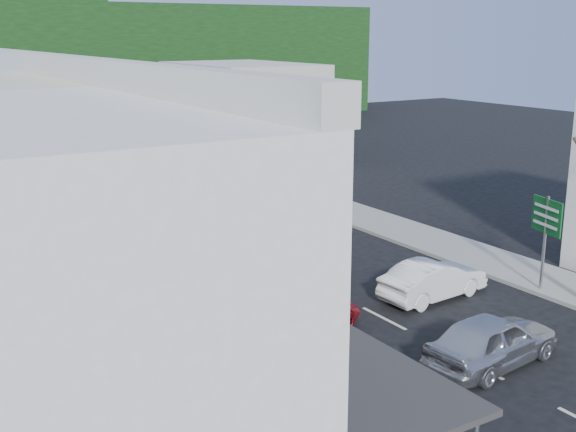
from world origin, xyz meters
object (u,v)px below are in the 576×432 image
(car_white, at_px, (433,279))
(direction_sign, at_px, (544,245))
(car_red, at_px, (293,311))
(pedestrian_left, at_px, (181,326))
(traffic_signal, at_px, (186,136))
(bus, at_px, (213,221))
(car_silver, at_px, (492,342))

(car_white, xyz_separation_m, direction_sign, (3.73, -1.64, 1.09))
(car_red, relative_size, pedestrian_left, 2.71)
(car_white, distance_m, traffic_signal, 28.32)
(car_red, height_order, direction_sign, direction_sign)
(bus, relative_size, traffic_signal, 2.58)
(bus, relative_size, car_silver, 2.64)
(pedestrian_left, distance_m, traffic_signal, 30.64)
(bus, xyz_separation_m, car_red, (-1.37, -8.40, -0.85))
(car_red, bearing_deg, car_silver, -148.97)
(car_white, height_order, direction_sign, direction_sign)
(bus, bearing_deg, car_silver, -84.77)
(direction_sign, height_order, traffic_signal, traffic_signal)
(car_silver, relative_size, pedestrian_left, 2.59)
(traffic_signal, bearing_deg, car_silver, 81.38)
(pedestrian_left, bearing_deg, direction_sign, -102.21)
(car_silver, distance_m, car_white, 5.37)
(direction_sign, bearing_deg, car_silver, -137.07)
(pedestrian_left, bearing_deg, car_silver, -129.27)
(car_red, bearing_deg, direction_sign, -104.47)
(pedestrian_left, height_order, direction_sign, direction_sign)
(car_silver, relative_size, traffic_signal, 0.98)
(car_white, xyz_separation_m, pedestrian_left, (-9.54, 0.23, 0.30))
(bus, xyz_separation_m, traffic_signal, (7.55, 19.58, 0.69))
(car_white, xyz_separation_m, traffic_signal, (3.13, 28.10, 1.54))
(bus, bearing_deg, direction_sign, -55.04)
(car_silver, bearing_deg, bus, 2.43)
(car_white, distance_m, pedestrian_left, 9.55)
(car_silver, xyz_separation_m, car_white, (2.30, 4.85, 0.00))
(direction_sign, bearing_deg, traffic_signal, 106.07)
(car_white, bearing_deg, traffic_signal, -10.98)
(direction_sign, bearing_deg, car_red, -175.62)
(car_white, bearing_deg, bus, 22.77)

